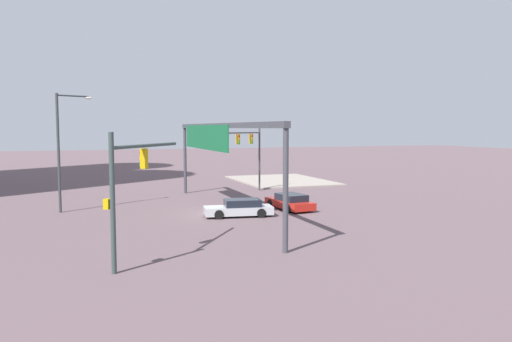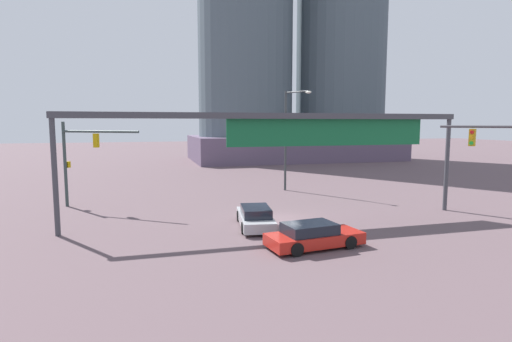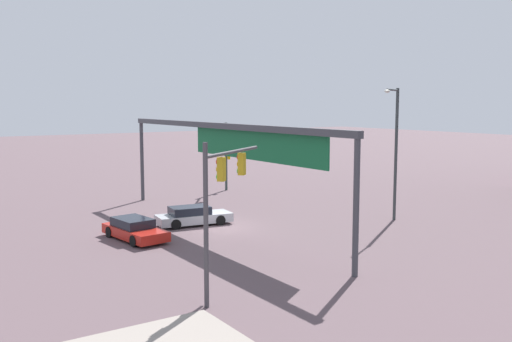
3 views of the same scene
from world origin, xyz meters
TOP-DOWN VIEW (x-y plane):
  - ground_plane at (0.00, 0.00)m, footprint 225.51×225.51m
  - traffic_signal_opposite_side at (-11.92, 7.50)m, footprint 5.26×4.07m
  - streetlamp_curved_arm at (4.58, 10.59)m, footprint 1.55×2.66m
  - overhead_sign_gantry at (1.16, 0.05)m, footprint 24.70×0.43m
  - highrise_twin_tower at (16.35, 40.42)m, footprint 32.94×16.63m
  - sedan_car_approaching at (-1.58, -1.02)m, footprint 2.41×4.95m
  - sedan_car_waiting_far at (0.03, -5.58)m, footprint 4.81×2.42m

SIDE VIEW (x-z plane):
  - ground_plane at x=0.00m, z-range 0.00..0.00m
  - sedan_car_approaching at x=-1.58m, z-range -0.03..1.18m
  - sedan_car_waiting_far at x=0.03m, z-range -0.03..1.18m
  - traffic_signal_opposite_side at x=-11.92m, z-range 0.94..6.98m
  - streetlamp_curved_arm at x=4.58m, z-range 0.71..9.41m
  - overhead_sign_gantry at x=1.16m, z-range 2.27..8.79m
  - highrise_twin_tower at x=16.35m, z-range -0.49..50.49m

